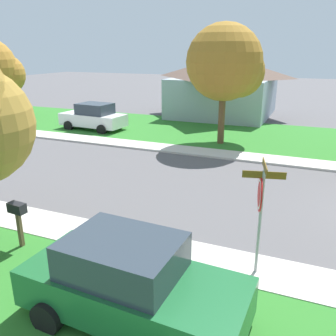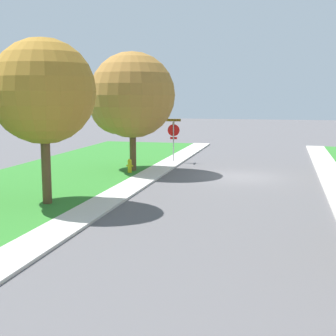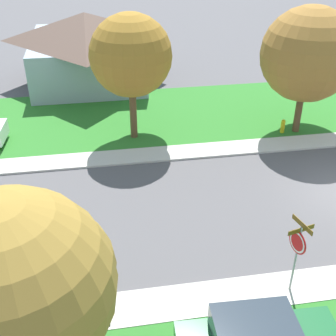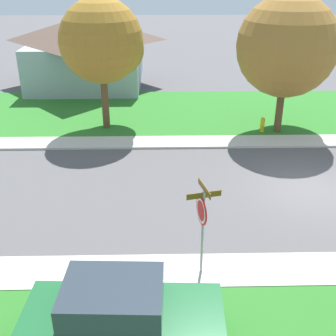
% 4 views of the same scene
% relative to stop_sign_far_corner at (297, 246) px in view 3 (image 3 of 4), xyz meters
% --- Properties ---
extents(sidewalk_east, '(1.40, 56.00, 0.10)m').
position_rel_stop_sign_far_corner_xyz_m(sidewalk_east, '(9.47, 7.46, -1.84)').
color(sidewalk_east, beige).
rests_on(sidewalk_east, ground).
extents(lawn_east, '(8.00, 56.00, 0.08)m').
position_rel_stop_sign_far_corner_xyz_m(lawn_east, '(14.17, 7.46, -1.85)').
color(lawn_east, '#2D7528').
rests_on(lawn_east, ground).
extents(sidewalk_west, '(1.40, 56.00, 0.10)m').
position_rel_stop_sign_far_corner_xyz_m(sidewalk_west, '(0.07, 7.46, -1.84)').
color(sidewalk_west, beige).
rests_on(sidewalk_west, ground).
extents(stop_sign_far_corner, '(0.90, 0.90, 2.77)m').
position_rel_stop_sign_far_corner_xyz_m(stop_sign_far_corner, '(0.00, 0.00, 0.00)').
color(stop_sign_far_corner, '#9E9EA3').
rests_on(stop_sign_far_corner, ground).
extents(tree_sidewalk_far, '(4.31, 4.01, 6.42)m').
position_rel_stop_sign_far_corner_xyz_m(tree_sidewalk_far, '(11.76, 3.65, 2.39)').
color(tree_sidewalk_far, brown).
rests_on(tree_sidewalk_far, ground).
extents(tree_sidewalk_near, '(5.06, 4.70, 6.61)m').
position_rel_stop_sign_far_corner_xyz_m(tree_sidewalk_near, '(11.03, -5.05, 2.22)').
color(tree_sidewalk_near, brown).
rests_on(tree_sidewalk_near, ground).
extents(tree_across_left, '(4.63, 4.30, 5.95)m').
position_rel_stop_sign_far_corner_xyz_m(tree_across_left, '(-2.01, 7.36, 1.77)').
color(tree_across_left, brown).
rests_on(tree_across_left, ground).
extents(house_right_setback, '(9.00, 7.80, 4.60)m').
position_rel_stop_sign_far_corner_xyz_m(house_right_setback, '(20.78, 5.98, 0.49)').
color(house_right_setback, '#93A3B2').
rests_on(house_right_setback, ground).
extents(fire_hydrant, '(0.38, 0.22, 0.83)m').
position_rel_stop_sign_far_corner_xyz_m(fire_hydrant, '(10.71, -4.09, -1.45)').
color(fire_hydrant, gold).
rests_on(fire_hydrant, ground).
extents(mailbox, '(0.28, 0.50, 1.31)m').
position_rel_stop_sign_far_corner_xyz_m(mailbox, '(-1.18, 5.91, -0.88)').
color(mailbox, brown).
rests_on(mailbox, ground).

